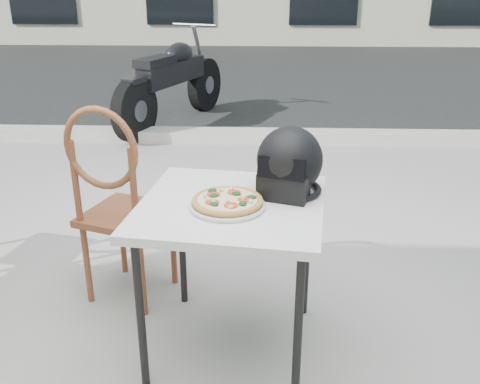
{
  "coord_description": "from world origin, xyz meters",
  "views": [
    {
      "loc": [
        0.29,
        -2.37,
        1.62
      ],
      "look_at": [
        0.2,
        -0.31,
        0.78
      ],
      "focal_mm": 40.0,
      "sensor_mm": 36.0,
      "label": 1
    }
  ],
  "objects_px": {
    "plate": "(227,205)",
    "motorcycle": "(173,83)",
    "pizza": "(227,201)",
    "cafe_chair_main": "(117,196)",
    "cafe_table_main": "(231,217)",
    "helmet": "(289,165)"
  },
  "relations": [
    {
      "from": "plate",
      "to": "cafe_chair_main",
      "type": "distance_m",
      "value": 0.73
    },
    {
      "from": "plate",
      "to": "pizza",
      "type": "bearing_deg",
      "value": 58.95
    },
    {
      "from": "cafe_table_main",
      "to": "pizza",
      "type": "height_order",
      "value": "pizza"
    },
    {
      "from": "plate",
      "to": "motorcycle",
      "type": "height_order",
      "value": "motorcycle"
    },
    {
      "from": "cafe_table_main",
      "to": "pizza",
      "type": "bearing_deg",
      "value": -103.41
    },
    {
      "from": "helmet",
      "to": "cafe_chair_main",
      "type": "relative_size",
      "value": 0.35
    },
    {
      "from": "plate",
      "to": "cafe_table_main",
      "type": "bearing_deg",
      "value": 76.52
    },
    {
      "from": "pizza",
      "to": "motorcycle",
      "type": "xyz_separation_m",
      "value": [
        -0.88,
        4.03,
        -0.28
      ]
    },
    {
      "from": "cafe_table_main",
      "to": "motorcycle",
      "type": "height_order",
      "value": "motorcycle"
    },
    {
      "from": "plate",
      "to": "cafe_chair_main",
      "type": "relative_size",
      "value": 0.34
    },
    {
      "from": "pizza",
      "to": "cafe_chair_main",
      "type": "relative_size",
      "value": 0.33
    },
    {
      "from": "cafe_table_main",
      "to": "helmet",
      "type": "distance_m",
      "value": 0.33
    },
    {
      "from": "plate",
      "to": "motorcycle",
      "type": "xyz_separation_m",
      "value": [
        -0.88,
        4.03,
        -0.26
      ]
    },
    {
      "from": "helmet",
      "to": "plate",
      "type": "bearing_deg",
      "value": -127.77
    },
    {
      "from": "plate",
      "to": "motorcycle",
      "type": "relative_size",
      "value": 0.17
    },
    {
      "from": "cafe_table_main",
      "to": "plate",
      "type": "distance_m",
      "value": 0.09
    },
    {
      "from": "motorcycle",
      "to": "cafe_chair_main",
      "type": "bearing_deg",
      "value": -63.3
    },
    {
      "from": "plate",
      "to": "cafe_chair_main",
      "type": "height_order",
      "value": "cafe_chair_main"
    },
    {
      "from": "helmet",
      "to": "pizza",
      "type": "bearing_deg",
      "value": -127.79
    },
    {
      "from": "cafe_table_main",
      "to": "helmet",
      "type": "bearing_deg",
      "value": 26.08
    },
    {
      "from": "cafe_table_main",
      "to": "helmet",
      "type": "xyz_separation_m",
      "value": [
        0.24,
        0.12,
        0.2
      ]
    },
    {
      "from": "helmet",
      "to": "motorcycle",
      "type": "bearing_deg",
      "value": 124.41
    }
  ]
}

